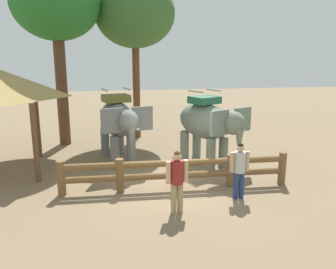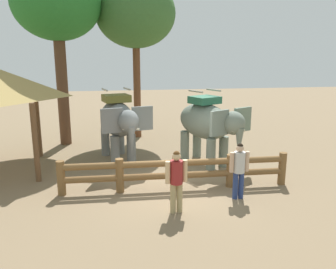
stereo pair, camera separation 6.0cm
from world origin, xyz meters
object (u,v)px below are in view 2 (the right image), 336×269
object	(u,v)px
log_fence	(176,171)
tree_back_center	(136,14)
elephant_center	(208,123)
tree_far_left	(57,5)
elephant_near_left	(119,121)
tourist_woman_in_black	(176,177)
tourist_man_in_blue	(239,167)

from	to	relation	value
log_fence	tree_back_center	size ratio (longest dim) A/B	0.94
elephant_center	tree_back_center	size ratio (longest dim) A/B	0.44
elephant_center	tree_far_left	bearing A→B (deg)	144.46
elephant_near_left	tree_far_left	world-z (taller)	tree_far_left
elephant_center	elephant_near_left	bearing A→B (deg)	163.61
tourist_woman_in_black	tree_back_center	bearing A→B (deg)	91.82
elephant_center	tourist_man_in_blue	world-z (taller)	elephant_center
elephant_center	tourist_woman_in_black	xyz separation A→B (m)	(-1.94, -3.86, -0.60)
log_fence	tourist_man_in_blue	size ratio (longest dim) A/B	4.29
elephant_near_left	tree_back_center	xyz separation A→B (m)	(1.05, 3.93, 4.31)
log_fence	tree_far_left	xyz separation A→B (m)	(-4.01, 6.32, 5.53)
log_fence	elephant_near_left	bearing A→B (deg)	116.60
tree_far_left	tree_back_center	distance (m)	3.54
log_fence	tree_far_left	size ratio (longest dim) A/B	0.90
log_fence	elephant_center	world-z (taller)	elephant_center
tree_far_left	tourist_man_in_blue	bearing A→B (deg)	-52.30
elephant_center	tree_back_center	bearing A→B (deg)	114.38
tourist_man_in_blue	tree_back_center	xyz separation A→B (m)	(-2.21, 8.16, 4.94)
elephant_near_left	tourist_woman_in_black	size ratio (longest dim) A/B	1.99
tourist_woman_in_black	tree_back_center	world-z (taller)	tree_back_center
elephant_near_left	tree_back_center	bearing A→B (deg)	75.09
tourist_man_in_blue	tree_far_left	world-z (taller)	tree_far_left
elephant_near_left	tourist_man_in_blue	world-z (taller)	elephant_near_left
elephant_near_left	tourist_woman_in_black	world-z (taller)	elephant_near_left
tree_far_left	log_fence	bearing A→B (deg)	-57.62
tourist_man_in_blue	elephant_center	bearing A→B (deg)	89.92
tourist_man_in_blue	tree_back_center	distance (m)	9.79
elephant_center	tree_back_center	distance (m)	6.89
log_fence	elephant_near_left	distance (m)	3.76
log_fence	tree_far_left	distance (m)	9.30
elephant_center	log_fence	bearing A→B (deg)	-125.70
log_fence	elephant_near_left	size ratio (longest dim) A/B	2.11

